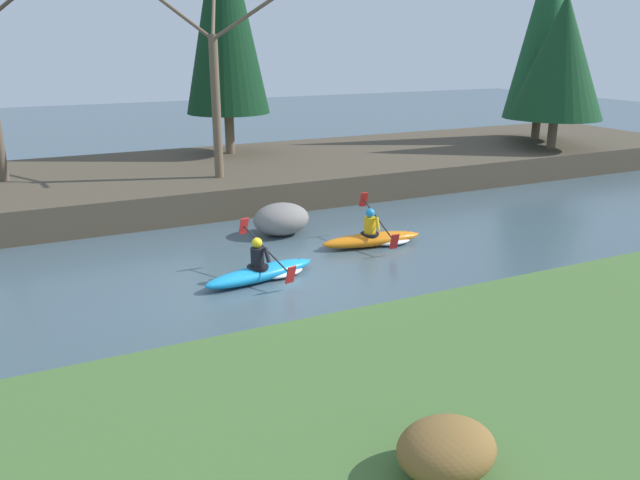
# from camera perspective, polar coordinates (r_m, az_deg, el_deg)

# --- Properties ---
(ground_plane) EXTENTS (90.00, 90.00, 0.00)m
(ground_plane) POSITION_cam_1_polar(r_m,az_deg,el_deg) (13.64, -4.05, -4.15)
(ground_plane) COLOR #425660
(riverbank_near) EXTENTS (44.00, 7.14, 0.60)m
(riverbank_near) POSITION_cam_1_polar(r_m,az_deg,el_deg) (8.44, 13.44, -17.26)
(riverbank_near) COLOR #476B33
(riverbank_near) RESTS_ON ground
(riverbank_far) EXTENTS (44.00, 8.03, 0.94)m
(riverbank_far) POSITION_cam_1_polar(r_m,az_deg,el_deg) (22.15, -13.12, 5.25)
(riverbank_far) COLOR #4C4233
(riverbank_far) RESTS_ON ground
(conifer_tree_mid_left) EXTENTS (3.12, 3.12, 9.16)m
(conifer_tree_mid_left) POSITION_cam_1_polar(r_m,az_deg,el_deg) (24.32, -8.76, 20.35)
(conifer_tree_mid_left) COLOR brown
(conifer_tree_mid_left) RESTS_ON riverbank_far
(conifer_tree_centre) EXTENTS (3.60, 3.60, 5.94)m
(conifer_tree_centre) POSITION_cam_1_polar(r_m,az_deg,el_deg) (26.88, 21.17, 15.35)
(conifer_tree_centre) COLOR brown
(conifer_tree_centre) RESTS_ON riverbank_far
(conifer_tree_mid_right) EXTENTS (3.00, 3.00, 8.61)m
(conifer_tree_mid_right) POSITION_cam_1_polar(r_m,az_deg,el_deg) (29.23, 20.01, 17.93)
(conifer_tree_mid_right) COLOR brown
(conifer_tree_mid_right) RESTS_ON riverbank_far
(bare_tree_mid_downstream) EXTENTS (3.20, 3.16, 5.77)m
(bare_tree_mid_downstream) POSITION_cam_1_polar(r_m,az_deg,el_deg) (19.94, -9.53, 13.41)
(bare_tree_mid_downstream) COLOR brown
(bare_tree_mid_downstream) RESTS_ON riverbank_far
(shrub_clump_nearest) EXTENTS (1.13, 0.94, 0.61)m
(shrub_clump_nearest) POSITION_cam_1_polar(r_m,az_deg,el_deg) (7.17, 11.48, -18.24)
(shrub_clump_nearest) COLOR brown
(shrub_clump_nearest) RESTS_ON riverbank_near
(kayaker_lead) EXTENTS (2.79, 2.07, 1.20)m
(kayaker_lead) POSITION_cam_1_polar(r_m,az_deg,el_deg) (16.24, 5.09, 0.18)
(kayaker_lead) COLOR orange
(kayaker_lead) RESTS_ON ground
(kayaker_middle) EXTENTS (2.79, 2.06, 1.20)m
(kayaker_middle) POSITION_cam_1_polar(r_m,az_deg,el_deg) (13.92, -5.11, -2.83)
(kayaker_middle) COLOR #1993D6
(kayaker_middle) RESTS_ON ground
(boulder_midstream) EXTENTS (1.56, 1.22, 0.88)m
(boulder_midstream) POSITION_cam_1_polar(r_m,az_deg,el_deg) (17.05, -3.57, 1.92)
(boulder_midstream) COLOR gray
(boulder_midstream) RESTS_ON ground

